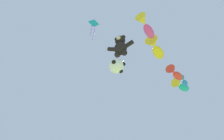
{
  "coord_description": "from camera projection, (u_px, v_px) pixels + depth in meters",
  "views": [
    {
      "loc": [
        1.55,
        -3.11,
        0.9
      ],
      "look_at": [
        -0.98,
        3.06,
        6.44
      ],
      "focal_mm": 24.0,
      "sensor_mm": 36.0,
      "label": 1
    }
  ],
  "objects": [
    {
      "name": "teddy_bear_kite",
      "position": [
        120.0,
        46.0,
        9.3
      ],
      "size": [
        1.74,
        0.77,
        1.76
      ],
      "color": "black"
    },
    {
      "name": "soccer_ball_kite",
      "position": [
        117.0,
        66.0,
        8.47
      ],
      "size": [
        0.98,
        0.97,
        0.9
      ],
      "color": "white"
    },
    {
      "name": "fish_kite_magenta",
      "position": [
        146.0,
        26.0,
        10.38
      ],
      "size": [
        1.08,
        2.23,
        0.74
      ],
      "color": "#E53F9E"
    },
    {
      "name": "fish_kite_goldfin",
      "position": [
        156.0,
        48.0,
        12.19
      ],
      "size": [
        1.33,
        2.55,
        1.01
      ],
      "color": "yellow"
    },
    {
      "name": "fish_kite_crimson",
      "position": [
        175.0,
        73.0,
        12.99
      ],
      "size": [
        1.46,
        2.23,
        0.82
      ],
      "color": "red"
    },
    {
      "name": "fish_kite_cobalt",
      "position": [
        184.0,
        81.0,
        14.26
      ],
      "size": [
        0.91,
        1.68,
        0.54
      ],
      "color": "blue"
    },
    {
      "name": "fish_kite_teal",
      "position": [
        181.0,
        86.0,
        16.25
      ],
      "size": [
        2.0,
        2.51,
        1.08
      ],
      "color": "#19ADB2"
    },
    {
      "name": "diamond_kite",
      "position": [
        94.0,
        25.0,
        12.21
      ],
      "size": [
        0.74,
        0.64,
        2.77
      ],
      "color": "#19ADB2"
    }
  ]
}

